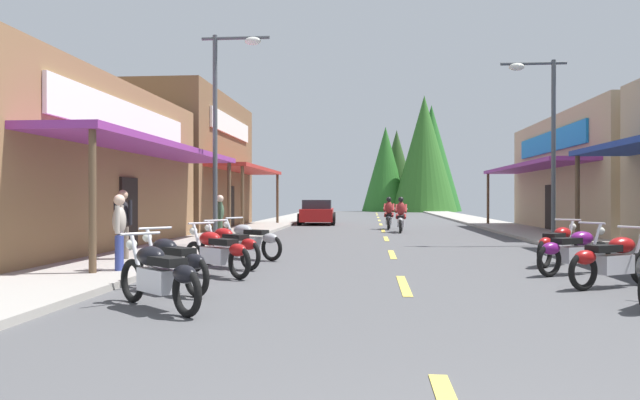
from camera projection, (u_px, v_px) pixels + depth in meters
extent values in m
cube|color=#4C4C4F|center=(383.00, 233.00, 26.62)|extent=(9.64, 79.59, 0.10)
cube|color=#9E9991|center=(250.00, 230.00, 27.14)|extent=(2.57, 79.59, 0.12)
cube|color=#9E9991|center=(522.00, 231.00, 26.10)|extent=(2.57, 79.59, 0.12)
cube|color=#E0C64C|center=(404.00, 285.00, 10.30)|extent=(0.16, 2.40, 0.01)
cube|color=#E0C64C|center=(392.00, 254.00, 15.89)|extent=(0.16, 2.40, 0.01)
cube|color=#E0C64C|center=(386.00, 239.00, 21.94)|extent=(0.16, 2.40, 0.01)
cube|color=#E0C64C|center=(383.00, 231.00, 27.15)|extent=(0.16, 2.40, 0.01)
cube|color=#E0C64C|center=(381.00, 224.00, 33.62)|extent=(0.16, 2.40, 0.01)
cube|color=#E0C64C|center=(379.00, 220.00, 39.36)|extent=(0.16, 2.40, 0.01)
cube|color=#E0C64C|center=(378.00, 217.00, 45.32)|extent=(0.16, 2.40, 0.01)
cube|color=#E0C64C|center=(377.00, 215.00, 51.90)|extent=(0.16, 2.40, 0.01)
cube|color=#E0C64C|center=(376.00, 213.00, 57.58)|extent=(0.16, 2.40, 0.01)
cube|color=#8C338C|center=(159.00, 149.00, 16.54)|extent=(1.80, 11.17, 0.16)
cylinder|color=brown|center=(93.00, 204.00, 11.12)|extent=(0.14, 0.14, 2.82)
cylinder|color=brown|center=(229.00, 201.00, 21.85)|extent=(0.14, 0.14, 2.82)
cube|color=white|center=(129.00, 119.00, 16.60)|extent=(0.10, 8.69, 0.90)
cube|color=black|center=(129.00, 215.00, 16.62)|extent=(0.08, 1.10, 2.10)
cube|color=brown|center=(141.00, 164.00, 29.15)|extent=(8.95, 10.56, 6.41)
cube|color=#B72D28|center=(248.00, 169.00, 28.70)|extent=(1.80, 9.51, 0.16)
cylinder|color=brown|center=(242.00, 201.00, 24.11)|extent=(0.14, 0.14, 2.82)
cylinder|color=brown|center=(277.00, 200.00, 33.18)|extent=(0.14, 0.14, 2.82)
cube|color=white|center=(231.00, 126.00, 28.76)|extent=(0.10, 7.39, 0.90)
cube|color=black|center=(231.00, 208.00, 28.78)|extent=(0.08, 1.10, 2.10)
cylinder|color=brown|center=(577.00, 202.00, 18.26)|extent=(0.14, 0.14, 2.82)
cube|color=tan|center=(640.00, 174.00, 25.94)|extent=(7.60, 13.25, 5.12)
cube|color=#8C338C|center=(530.00, 167.00, 26.34)|extent=(1.80, 11.92, 0.16)
cylinder|color=brown|center=(553.00, 201.00, 20.66)|extent=(0.14, 0.14, 2.82)
cylinder|color=brown|center=(488.00, 200.00, 32.14)|extent=(0.14, 0.14, 2.82)
cube|color=#197FCC|center=(549.00, 142.00, 26.26)|extent=(0.10, 9.27, 0.90)
cube|color=black|center=(549.00, 208.00, 26.27)|extent=(0.08, 1.10, 2.10)
cylinder|color=#474C51|center=(215.00, 142.00, 17.71)|extent=(0.14, 0.14, 6.40)
cylinder|color=#474C51|center=(236.00, 38.00, 17.65)|extent=(2.05, 0.10, 0.10)
ellipsoid|color=silver|center=(253.00, 41.00, 17.60)|extent=(0.50, 0.30, 0.24)
cylinder|color=#474C51|center=(554.00, 153.00, 18.80)|extent=(0.14, 0.14, 5.91)
cylinder|color=#474C51|center=(533.00, 63.00, 18.84)|extent=(2.05, 0.10, 0.10)
ellipsoid|color=silver|center=(517.00, 67.00, 18.89)|extent=(0.50, 0.30, 0.24)
torus|color=black|center=(583.00, 271.00, 9.74)|extent=(0.60, 0.42, 0.64)
cube|color=silver|center=(614.00, 264.00, 10.07)|extent=(0.74, 0.60, 0.32)
ellipsoid|color=#A51414|center=(622.00, 245.00, 10.15)|extent=(0.64, 0.56, 0.28)
cube|color=black|center=(604.00, 248.00, 9.96)|extent=(0.66, 0.55, 0.12)
ellipsoid|color=#A51414|center=(585.00, 257.00, 9.76)|extent=(0.50, 0.43, 0.24)
cylinder|color=silver|center=(638.00, 248.00, 10.34)|extent=(0.35, 0.24, 0.71)
cylinder|color=silver|center=(633.00, 227.00, 10.29)|extent=(0.34, 0.53, 0.04)
torus|color=black|center=(600.00, 257.00, 12.14)|extent=(0.59, 0.44, 0.64)
torus|color=black|center=(549.00, 260.00, 11.43)|extent=(0.59, 0.44, 0.64)
cube|color=silver|center=(575.00, 255.00, 11.78)|extent=(0.74, 0.62, 0.32)
ellipsoid|color=#721972|center=(582.00, 238.00, 11.88)|extent=(0.64, 0.58, 0.28)
cube|color=black|center=(567.00, 241.00, 11.66)|extent=(0.66, 0.56, 0.12)
ellipsoid|color=#721972|center=(551.00, 248.00, 11.45)|extent=(0.50, 0.44, 0.24)
cylinder|color=silver|center=(596.00, 241.00, 12.08)|extent=(0.34, 0.25, 0.71)
cylinder|color=silver|center=(592.00, 223.00, 12.02)|extent=(0.36, 0.52, 0.04)
sphere|color=white|center=(601.00, 231.00, 12.15)|extent=(0.16, 0.16, 0.16)
torus|color=black|center=(572.00, 249.00, 13.94)|extent=(0.49, 0.56, 0.64)
torus|color=black|center=(545.00, 253.00, 12.87)|extent=(0.49, 0.56, 0.64)
cube|color=silver|center=(559.00, 248.00, 13.41)|extent=(0.66, 0.72, 0.32)
ellipsoid|color=#A51414|center=(562.00, 233.00, 13.55)|extent=(0.60, 0.64, 0.28)
cube|color=black|center=(554.00, 236.00, 13.23)|extent=(0.60, 0.64, 0.12)
ellipsoid|color=#A51414|center=(546.00, 243.00, 12.91)|extent=(0.47, 0.49, 0.24)
cylinder|color=silver|center=(570.00, 235.00, 13.85)|extent=(0.28, 0.32, 0.71)
cylinder|color=silver|center=(568.00, 220.00, 13.76)|extent=(0.49, 0.41, 0.04)
sphere|color=white|center=(573.00, 227.00, 13.96)|extent=(0.16, 0.16, 0.16)
torus|color=black|center=(133.00, 281.00, 8.66)|extent=(0.55, 0.50, 0.64)
torus|color=black|center=(187.00, 292.00, 7.58)|extent=(0.55, 0.50, 0.64)
cube|color=silver|center=(158.00, 280.00, 8.12)|extent=(0.71, 0.67, 0.32)
ellipsoid|color=black|center=(151.00, 256.00, 8.26)|extent=(0.63, 0.61, 0.28)
cube|color=black|center=(167.00, 261.00, 7.94)|extent=(0.64, 0.61, 0.12)
ellipsoid|color=black|center=(185.00, 274.00, 7.61)|extent=(0.49, 0.47, 0.24)
cylinder|color=silver|center=(137.00, 259.00, 8.57)|extent=(0.32, 0.29, 0.71)
cylinder|color=silver|center=(141.00, 234.00, 8.48)|extent=(0.43, 0.48, 0.04)
sphere|color=white|center=(132.00, 244.00, 8.68)|extent=(0.16, 0.16, 0.16)
torus|color=black|center=(148.00, 268.00, 10.16)|extent=(0.55, 0.49, 0.64)
torus|color=black|center=(196.00, 277.00, 9.09)|extent=(0.55, 0.49, 0.64)
cube|color=silver|center=(171.00, 267.00, 9.63)|extent=(0.71, 0.67, 0.32)
ellipsoid|color=black|center=(165.00, 247.00, 9.77)|extent=(0.63, 0.61, 0.28)
cube|color=black|center=(179.00, 251.00, 9.45)|extent=(0.64, 0.60, 0.12)
ellipsoid|color=black|center=(195.00, 261.00, 9.13)|extent=(0.49, 0.47, 0.24)
cylinder|color=silver|center=(152.00, 250.00, 10.07)|extent=(0.32, 0.29, 0.71)
cylinder|color=silver|center=(155.00, 228.00, 9.98)|extent=(0.42, 0.48, 0.04)
sphere|color=white|center=(147.00, 237.00, 10.18)|extent=(0.16, 0.16, 0.16)
torus|color=black|center=(194.00, 257.00, 12.13)|extent=(0.56, 0.49, 0.64)
torus|color=black|center=(239.00, 262.00, 11.07)|extent=(0.56, 0.49, 0.64)
cube|color=silver|center=(216.00, 255.00, 11.60)|extent=(0.72, 0.66, 0.32)
ellipsoid|color=#A51414|center=(210.00, 239.00, 11.74)|extent=(0.64, 0.60, 0.28)
cube|color=black|center=(223.00, 242.00, 11.42)|extent=(0.64, 0.60, 0.12)
ellipsoid|color=#A51414|center=(238.00, 250.00, 11.11)|extent=(0.49, 0.47, 0.24)
cylinder|color=silver|center=(198.00, 241.00, 12.03)|extent=(0.32, 0.28, 0.71)
cylinder|color=silver|center=(201.00, 223.00, 11.95)|extent=(0.41, 0.49, 0.04)
sphere|color=white|center=(193.00, 231.00, 12.14)|extent=(0.16, 0.16, 0.16)
torus|color=black|center=(209.00, 251.00, 13.51)|extent=(0.56, 0.49, 0.64)
torus|color=black|center=(250.00, 255.00, 12.46)|extent=(0.56, 0.49, 0.64)
cube|color=silver|center=(229.00, 249.00, 12.99)|extent=(0.72, 0.66, 0.32)
ellipsoid|color=#A51414|center=(223.00, 234.00, 13.13)|extent=(0.64, 0.60, 0.28)
cube|color=black|center=(236.00, 237.00, 12.81)|extent=(0.64, 0.60, 0.12)
ellipsoid|color=#A51414|center=(249.00, 244.00, 12.50)|extent=(0.49, 0.47, 0.24)
cylinder|color=silver|center=(212.00, 237.00, 13.42)|extent=(0.32, 0.28, 0.71)
cylinder|color=silver|center=(215.00, 220.00, 13.34)|extent=(0.41, 0.49, 0.04)
sphere|color=white|center=(208.00, 228.00, 13.53)|extent=(0.16, 0.16, 0.16)
torus|color=black|center=(227.00, 245.00, 15.18)|extent=(0.60, 0.42, 0.64)
torus|color=black|center=(272.00, 248.00, 14.30)|extent=(0.60, 0.42, 0.64)
cube|color=silver|center=(249.00, 243.00, 14.74)|extent=(0.74, 0.60, 0.32)
ellipsoid|color=#99999E|center=(243.00, 230.00, 14.85)|extent=(0.64, 0.56, 0.28)
cube|color=black|center=(256.00, 232.00, 14.59)|extent=(0.66, 0.55, 0.12)
ellipsoid|color=#99999E|center=(270.00, 238.00, 14.33)|extent=(0.50, 0.43, 0.24)
cylinder|color=silver|center=(231.00, 232.00, 15.10)|extent=(0.35, 0.24, 0.71)
cylinder|color=silver|center=(234.00, 218.00, 15.03)|extent=(0.34, 0.53, 0.04)
sphere|color=white|center=(226.00, 224.00, 15.19)|extent=(0.16, 0.16, 0.16)
torus|color=black|center=(401.00, 224.00, 26.85)|extent=(0.15, 0.65, 0.64)
torus|color=black|center=(400.00, 226.00, 25.37)|extent=(0.15, 0.65, 0.64)
cube|color=silver|center=(401.00, 223.00, 26.11)|extent=(0.33, 0.72, 0.32)
ellipsoid|color=#99999E|center=(401.00, 216.00, 26.30)|extent=(0.36, 0.58, 0.28)
cube|color=black|center=(401.00, 217.00, 25.86)|extent=(0.33, 0.62, 0.12)
ellipsoid|color=#99999E|center=(400.00, 220.00, 25.41)|extent=(0.27, 0.46, 0.24)
cylinder|color=silver|center=(401.00, 217.00, 26.72)|extent=(0.09, 0.37, 0.71)
cylinder|color=silver|center=(401.00, 209.00, 26.60)|extent=(0.60, 0.09, 0.04)
sphere|color=white|center=(401.00, 213.00, 26.87)|extent=(0.16, 0.16, 0.16)
ellipsoid|color=maroon|center=(401.00, 209.00, 25.96)|extent=(0.41, 0.41, 0.64)
sphere|color=black|center=(401.00, 199.00, 26.00)|extent=(0.24, 0.24, 0.24)
cylinder|color=maroon|center=(397.00, 216.00, 26.15)|extent=(0.17, 0.43, 0.24)
cylinder|color=maroon|center=(396.00, 208.00, 26.29)|extent=(0.14, 0.51, 0.40)
cylinder|color=maroon|center=(405.00, 216.00, 26.10)|extent=(0.17, 0.43, 0.24)
cylinder|color=maroon|center=(406.00, 208.00, 26.22)|extent=(0.14, 0.51, 0.40)
torus|color=black|center=(389.00, 222.00, 29.32)|extent=(0.14, 0.64, 0.64)
torus|color=black|center=(388.00, 223.00, 27.84)|extent=(0.14, 0.64, 0.64)
cube|color=silver|center=(389.00, 221.00, 28.58)|extent=(0.32, 0.72, 0.32)
ellipsoid|color=black|center=(389.00, 214.00, 28.78)|extent=(0.35, 0.58, 0.28)
cube|color=black|center=(389.00, 215.00, 28.33)|extent=(0.32, 0.62, 0.12)
ellipsoid|color=black|center=(388.00, 218.00, 27.89)|extent=(0.27, 0.45, 0.24)
cylinder|color=silver|center=(389.00, 215.00, 29.19)|extent=(0.08, 0.37, 0.71)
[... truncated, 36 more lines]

